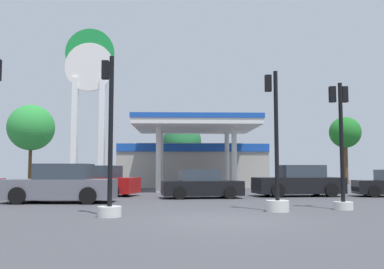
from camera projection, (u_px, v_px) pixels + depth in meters
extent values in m
plane|color=#47474C|center=(223.00, 220.00, 11.77)|extent=(90.00, 90.00, 0.00)
cube|color=#ADA89E|center=(192.00, 166.00, 35.10)|extent=(11.67, 5.70, 3.43)
cube|color=#194CB2|center=(193.00, 148.00, 32.33)|extent=(11.67, 0.12, 0.60)
cube|color=white|center=(195.00, 127.00, 28.55)|extent=(7.88, 7.28, 0.35)
cube|color=#194CB2|center=(195.00, 122.00, 28.58)|extent=(7.98, 7.38, 0.30)
cylinder|color=silver|center=(158.00, 159.00, 26.30)|extent=(0.32, 0.32, 4.10)
cylinder|color=silver|center=(234.00, 159.00, 26.44)|extent=(0.32, 0.32, 4.10)
cylinder|color=silver|center=(161.00, 160.00, 30.29)|extent=(0.32, 0.32, 4.10)
cylinder|color=silver|center=(227.00, 161.00, 30.43)|extent=(0.32, 0.32, 4.10)
cube|color=#4C4C51|center=(195.00, 182.00, 28.24)|extent=(0.90, 0.60, 1.10)
cube|color=white|center=(74.00, 133.00, 31.19)|extent=(0.40, 0.56, 8.22)
cube|color=white|center=(102.00, 133.00, 31.26)|extent=(0.40, 0.56, 8.22)
cylinder|color=white|center=(90.00, 67.00, 31.63)|extent=(3.64, 0.22, 3.64)
cylinder|color=#198C38|center=(90.00, 53.00, 31.74)|extent=(3.64, 0.22, 3.64)
cube|color=white|center=(90.00, 60.00, 31.74)|extent=(3.35, 0.08, 0.65)
cylinder|color=black|center=(63.00, 190.00, 22.04)|extent=(0.72, 0.39, 0.68)
cylinder|color=black|center=(79.00, 188.00, 23.83)|extent=(0.72, 0.39, 0.68)
cylinder|color=black|center=(113.00, 191.00, 21.47)|extent=(0.72, 0.39, 0.68)
cylinder|color=black|center=(126.00, 189.00, 23.27)|extent=(0.72, 0.39, 0.68)
cube|color=#A51111|center=(95.00, 185.00, 22.67)|extent=(4.80, 2.87, 0.81)
cube|color=#2D3842|center=(98.00, 172.00, 22.70)|extent=(2.46, 2.12, 0.68)
cube|color=black|center=(58.00, 187.00, 23.10)|extent=(0.54, 1.76, 0.26)
cylinder|color=black|center=(222.00, 191.00, 21.83)|extent=(0.62, 0.28, 0.59)
cylinder|color=black|center=(230.00, 193.00, 20.26)|extent=(0.62, 0.28, 0.59)
cylinder|color=black|center=(176.00, 191.00, 21.47)|extent=(0.62, 0.28, 0.59)
cylinder|color=black|center=(180.00, 193.00, 19.89)|extent=(0.62, 0.28, 0.59)
cube|color=black|center=(202.00, 188.00, 20.88)|extent=(4.07, 2.10, 0.71)
cube|color=#2D3842|center=(199.00, 176.00, 20.91)|extent=(2.02, 1.66, 0.59)
cube|color=black|center=(240.00, 190.00, 21.16)|extent=(0.30, 1.56, 0.22)
cylinder|color=black|center=(374.00, 192.00, 21.36)|extent=(0.62, 0.29, 0.59)
cylinder|color=black|center=(365.00, 190.00, 22.93)|extent=(0.62, 0.29, 0.59)
cube|color=black|center=(356.00, 189.00, 22.24)|extent=(0.34, 1.55, 0.22)
cube|color=black|center=(0.00, 190.00, 20.11)|extent=(0.45, 1.79, 0.26)
cylinder|color=black|center=(278.00, 191.00, 21.23)|extent=(0.71, 0.31, 0.69)
cylinder|color=black|center=(267.00, 189.00, 23.07)|extent=(0.71, 0.31, 0.69)
cylinder|color=black|center=(331.00, 190.00, 21.59)|extent=(0.71, 0.31, 0.69)
cylinder|color=black|center=(316.00, 189.00, 23.44)|extent=(0.71, 0.31, 0.69)
cube|color=black|center=(298.00, 185.00, 22.35)|extent=(4.72, 2.35, 0.82)
cube|color=#2D3842|center=(300.00, 172.00, 22.43)|extent=(2.32, 1.90, 0.69)
cube|color=black|center=(257.00, 188.00, 22.06)|extent=(0.31, 1.82, 0.26)
cylinder|color=black|center=(18.00, 196.00, 17.05)|extent=(0.70, 0.26, 0.70)
cylinder|color=black|center=(35.00, 193.00, 18.92)|extent=(0.70, 0.26, 0.70)
cylinder|color=black|center=(88.00, 196.00, 17.06)|extent=(0.70, 0.26, 0.70)
cylinder|color=black|center=(98.00, 193.00, 18.93)|extent=(0.70, 0.26, 0.70)
cube|color=slate|center=(60.00, 189.00, 18.01)|extent=(4.63, 2.04, 0.83)
cube|color=#2D3842|center=(64.00, 172.00, 18.07)|extent=(2.23, 1.76, 0.70)
cube|color=black|center=(7.00, 192.00, 17.99)|extent=(0.18, 1.82, 0.26)
cylinder|color=silver|center=(343.00, 206.00, 14.81)|extent=(0.66, 0.66, 0.28)
cylinder|color=black|center=(341.00, 142.00, 15.00)|extent=(0.14, 0.14, 4.21)
cube|color=black|center=(332.00, 94.00, 15.29)|extent=(0.21, 0.20, 0.57)
sphere|color=red|center=(331.00, 90.00, 15.43)|extent=(0.15, 0.15, 0.15)
sphere|color=#D89E0C|center=(331.00, 95.00, 15.41)|extent=(0.15, 0.15, 0.15)
sphere|color=green|center=(331.00, 100.00, 15.40)|extent=(0.15, 0.15, 0.15)
cube|color=black|center=(344.00, 94.00, 15.30)|extent=(0.21, 0.20, 0.57)
sphere|color=red|center=(343.00, 90.00, 15.44)|extent=(0.15, 0.15, 0.15)
sphere|color=#D89E0C|center=(343.00, 95.00, 15.43)|extent=(0.15, 0.15, 0.15)
sphere|color=green|center=(343.00, 100.00, 15.41)|extent=(0.15, 0.15, 0.15)
cylinder|color=silver|center=(278.00, 206.00, 14.14)|extent=(0.76, 0.76, 0.37)
cylinder|color=black|center=(276.00, 135.00, 14.33)|extent=(0.14, 0.14, 4.38)
cube|color=black|center=(268.00, 83.00, 14.64)|extent=(0.21, 0.20, 0.57)
sphere|color=red|center=(267.00, 79.00, 14.77)|extent=(0.15, 0.15, 0.15)
sphere|color=#D89E0C|center=(267.00, 84.00, 14.76)|extent=(0.15, 0.15, 0.15)
sphere|color=green|center=(267.00, 89.00, 14.74)|extent=(0.15, 0.15, 0.15)
cylinder|color=silver|center=(109.00, 212.00, 12.57)|extent=(0.71, 0.71, 0.31)
cylinder|color=black|center=(111.00, 130.00, 12.77)|extent=(0.14, 0.14, 4.54)
cube|color=black|center=(105.00, 70.00, 13.07)|extent=(0.21, 0.20, 0.57)
sphere|color=red|center=(106.00, 65.00, 13.21)|extent=(0.15, 0.15, 0.15)
sphere|color=#D89E0C|center=(106.00, 71.00, 13.20)|extent=(0.15, 0.15, 0.15)
sphere|color=green|center=(106.00, 77.00, 13.18)|extent=(0.15, 0.15, 0.15)
cylinder|color=brown|center=(30.00, 165.00, 40.06)|extent=(0.32, 0.32, 3.75)
ellipsoid|color=green|center=(31.00, 128.00, 40.35)|extent=(4.37, 4.37, 4.34)
cylinder|color=brown|center=(182.00, 170.00, 40.30)|extent=(0.26, 0.26, 2.69)
ellipsoid|color=#226636|center=(182.00, 142.00, 40.52)|extent=(3.66, 3.66, 3.96)
cylinder|color=brown|center=(346.00, 164.00, 41.69)|extent=(0.38, 0.38, 3.93)
ellipsoid|color=#1F7025|center=(345.00, 132.00, 41.95)|extent=(3.07, 3.07, 3.04)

